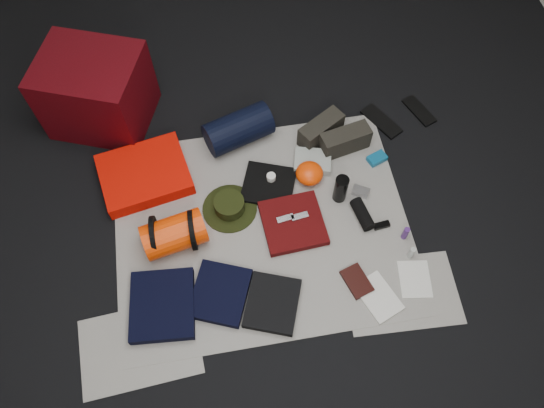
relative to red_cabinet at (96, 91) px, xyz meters
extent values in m
cube|color=black|center=(0.83, -0.92, -0.24)|extent=(4.50, 4.50, 0.02)
cube|color=#B0ACA2|center=(0.83, -0.92, -0.23)|extent=(1.60, 1.30, 0.01)
cube|color=#B0ACA2|center=(0.13, -1.47, -0.23)|extent=(0.61, 0.44, 0.00)
cube|color=#B0ACA2|center=(1.48, -1.42, -0.23)|extent=(0.60, 0.43, 0.00)
cube|color=#4B050B|center=(0.00, 0.00, 0.00)|extent=(0.69, 0.64, 0.47)
cube|color=red|center=(0.22, -0.50, -0.18)|extent=(0.55, 0.48, 0.09)
cylinder|color=#FF3C04|center=(0.36, -0.93, -0.13)|extent=(0.36, 0.25, 0.19)
cylinder|color=black|center=(0.26, -0.93, -0.12)|extent=(0.02, 0.22, 0.22)
cylinder|color=black|center=(0.46, -0.93, -0.12)|extent=(0.03, 0.22, 0.22)
cylinder|color=black|center=(0.79, -0.32, -0.12)|extent=(0.43, 0.32, 0.20)
cylinder|color=black|center=(0.67, -0.78, -0.22)|extent=(0.38, 0.38, 0.01)
cylinder|color=black|center=(0.67, -0.78, -0.18)|extent=(0.17, 0.17, 0.08)
cube|color=#28261F|center=(1.27, -0.38, -0.16)|extent=(0.30, 0.24, 0.14)
cube|color=#28261F|center=(1.39, -0.48, -0.15)|extent=(0.31, 0.17, 0.15)
cube|color=black|center=(1.67, -0.33, -0.23)|extent=(0.22, 0.29, 0.02)
cube|color=black|center=(1.92, -0.29, -0.23)|extent=(0.17, 0.26, 0.01)
cube|color=black|center=(0.26, -1.29, -0.20)|extent=(0.35, 0.39, 0.06)
cube|color=black|center=(0.55, -1.27, -0.20)|extent=(0.37, 0.39, 0.05)
cube|color=black|center=(0.81, -1.37, -0.20)|extent=(0.34, 0.36, 0.05)
cube|color=black|center=(0.91, -0.67, -0.21)|extent=(0.36, 0.35, 0.03)
cube|color=#490808|center=(1.00, -0.94, -0.21)|extent=(0.35, 0.35, 0.04)
ellipsoid|color=#FF3C04|center=(1.15, -0.66, -0.18)|extent=(0.18, 0.18, 0.10)
cube|color=#98A098|center=(1.19, -0.56, -0.20)|extent=(0.24, 0.21, 0.05)
cylinder|color=black|center=(1.29, -0.81, -0.13)|extent=(0.09, 0.09, 0.19)
cylinder|color=black|center=(1.38, -0.96, -0.19)|extent=(0.11, 0.19, 0.07)
cube|color=silver|center=(1.41, -0.81, -0.21)|extent=(0.11, 0.10, 0.04)
cube|color=#0D5883|center=(1.57, -0.60, -0.21)|extent=(0.13, 0.10, 0.03)
cylinder|color=#49226F|center=(1.58, -1.11, -0.18)|extent=(0.04, 0.04, 0.09)
cylinder|color=#A8ADA9|center=(1.58, -1.23, -0.18)|extent=(0.03, 0.03, 0.09)
cube|color=black|center=(1.26, -1.32, -0.21)|extent=(0.16, 0.20, 0.02)
cube|color=silver|center=(1.35, -1.42, -0.22)|extent=(0.24, 0.28, 0.01)
cube|color=silver|center=(1.57, -1.36, -0.22)|extent=(0.19, 0.23, 0.01)
cube|color=black|center=(1.48, -1.03, -0.22)|extent=(0.09, 0.05, 0.02)
cube|color=silver|center=(0.22, -1.43, -0.22)|extent=(0.06, 0.06, 0.01)
cylinder|color=white|center=(0.93, -0.64, -0.18)|extent=(0.05, 0.05, 0.04)
cube|color=silver|center=(0.96, -0.92, -0.18)|extent=(0.10, 0.05, 0.01)
cube|color=silver|center=(1.04, -0.92, -0.18)|extent=(0.10, 0.05, 0.01)
camera|label=1|loc=(0.66, -2.20, 2.39)|focal=35.00mm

